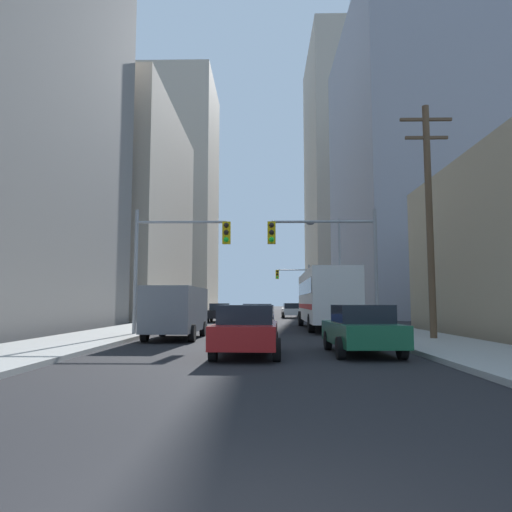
{
  "coord_description": "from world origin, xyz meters",
  "views": [
    {
      "loc": [
        0.45,
        -2.92,
        1.59
      ],
      "look_at": [
        0.0,
        21.41,
        4.0
      ],
      "focal_mm": 33.09,
      "sensor_mm": 36.0,
      "label": 1
    }
  ],
  "objects_px": {
    "sedan_red": "(247,330)",
    "traffic_signal_near_right": "(327,249)",
    "cargo_van_grey": "(176,309)",
    "traffic_signal_near_left": "(177,250)",
    "sedan_blue": "(257,317)",
    "sedan_white": "(291,310)",
    "sedan_black": "(220,312)",
    "city_bus": "(325,297)",
    "traffic_signal_far_right": "(294,281)",
    "sedan_green": "(361,329)"
  },
  "relations": [
    {
      "from": "cargo_van_grey",
      "to": "traffic_signal_far_right",
      "type": "relative_size",
      "value": 0.88
    },
    {
      "from": "cargo_van_grey",
      "to": "traffic_signal_near_left",
      "type": "xyz_separation_m",
      "value": [
        -0.23,
        1.23,
        2.79
      ]
    },
    {
      "from": "city_bus",
      "to": "traffic_signal_far_right",
      "type": "xyz_separation_m",
      "value": [
        -0.15,
        26.7,
        2.12
      ]
    },
    {
      "from": "city_bus",
      "to": "cargo_van_grey",
      "type": "height_order",
      "value": "city_bus"
    },
    {
      "from": "sedan_red",
      "to": "sedan_black",
      "type": "relative_size",
      "value": 1.0
    },
    {
      "from": "city_bus",
      "to": "cargo_van_grey",
      "type": "distance_m",
      "value": 10.79
    },
    {
      "from": "city_bus",
      "to": "sedan_green",
      "type": "height_order",
      "value": "city_bus"
    },
    {
      "from": "sedan_black",
      "to": "traffic_signal_far_right",
      "type": "height_order",
      "value": "traffic_signal_far_right"
    },
    {
      "from": "city_bus",
      "to": "sedan_black",
      "type": "relative_size",
      "value": 2.72
    },
    {
      "from": "city_bus",
      "to": "sedan_black",
      "type": "distance_m",
      "value": 13.04
    },
    {
      "from": "sedan_blue",
      "to": "cargo_van_grey",
      "type": "bearing_deg",
      "value": -118.5
    },
    {
      "from": "cargo_van_grey",
      "to": "sedan_blue",
      "type": "relative_size",
      "value": 1.25
    },
    {
      "from": "city_bus",
      "to": "sedan_green",
      "type": "bearing_deg",
      "value": -92.68
    },
    {
      "from": "sedan_black",
      "to": "sedan_white",
      "type": "distance_m",
      "value": 12.28
    },
    {
      "from": "sedan_blue",
      "to": "traffic_signal_near_left",
      "type": "relative_size",
      "value": 0.7
    },
    {
      "from": "sedan_blue",
      "to": "sedan_green",
      "type": "bearing_deg",
      "value": -74.62
    },
    {
      "from": "city_bus",
      "to": "traffic_signal_far_right",
      "type": "height_order",
      "value": "traffic_signal_far_right"
    },
    {
      "from": "city_bus",
      "to": "traffic_signal_near_left",
      "type": "xyz_separation_m",
      "value": [
        -7.76,
        -6.47,
        2.15
      ]
    },
    {
      "from": "cargo_van_grey",
      "to": "sedan_blue",
      "type": "height_order",
      "value": "cargo_van_grey"
    },
    {
      "from": "traffic_signal_near_left",
      "to": "traffic_signal_near_right",
      "type": "xyz_separation_m",
      "value": [
        7.07,
        0.0,
        0.03
      ]
    },
    {
      "from": "cargo_van_grey",
      "to": "sedan_green",
      "type": "xyz_separation_m",
      "value": [
        6.88,
        -6.03,
        -0.52
      ]
    },
    {
      "from": "city_bus",
      "to": "traffic_signal_far_right",
      "type": "bearing_deg",
      "value": 90.32
    },
    {
      "from": "city_bus",
      "to": "sedan_white",
      "type": "relative_size",
      "value": 2.71
    },
    {
      "from": "city_bus",
      "to": "cargo_van_grey",
      "type": "xyz_separation_m",
      "value": [
        -7.53,
        -7.71,
        -0.64
      ]
    },
    {
      "from": "traffic_signal_near_left",
      "to": "traffic_signal_near_right",
      "type": "height_order",
      "value": "same"
    },
    {
      "from": "traffic_signal_near_left",
      "to": "traffic_signal_near_right",
      "type": "bearing_deg",
      "value": 0.0
    },
    {
      "from": "sedan_red",
      "to": "sedan_black",
      "type": "bearing_deg",
      "value": 97.23
    },
    {
      "from": "traffic_signal_near_right",
      "to": "cargo_van_grey",
      "type": "bearing_deg",
      "value": -169.78
    },
    {
      "from": "sedan_blue",
      "to": "sedan_white",
      "type": "xyz_separation_m",
      "value": [
        3.21,
        22.45,
        0.0
      ]
    },
    {
      "from": "traffic_signal_near_left",
      "to": "traffic_signal_far_right",
      "type": "relative_size",
      "value": 1.0
    },
    {
      "from": "traffic_signal_far_right",
      "to": "sedan_red",
      "type": "bearing_deg",
      "value": -95.62
    },
    {
      "from": "city_bus",
      "to": "traffic_signal_near_right",
      "type": "height_order",
      "value": "traffic_signal_near_right"
    },
    {
      "from": "city_bus",
      "to": "sedan_white",
      "type": "bearing_deg",
      "value": 92.3
    },
    {
      "from": "city_bus",
      "to": "traffic_signal_near_right",
      "type": "xyz_separation_m",
      "value": [
        -0.68,
        -6.47,
        2.18
      ]
    },
    {
      "from": "cargo_van_grey",
      "to": "traffic_signal_near_left",
      "type": "distance_m",
      "value": 3.06
    },
    {
      "from": "sedan_black",
      "to": "sedan_white",
      "type": "relative_size",
      "value": 1.0
    },
    {
      "from": "cargo_van_grey",
      "to": "sedan_red",
      "type": "relative_size",
      "value": 1.23
    },
    {
      "from": "sedan_white",
      "to": "traffic_signal_far_right",
      "type": "xyz_separation_m",
      "value": [
        0.7,
        5.56,
        3.28
      ]
    },
    {
      "from": "sedan_black",
      "to": "city_bus",
      "type": "bearing_deg",
      "value": -55.55
    },
    {
      "from": "sedan_green",
      "to": "traffic_signal_near_right",
      "type": "relative_size",
      "value": 0.71
    },
    {
      "from": "traffic_signal_near_left",
      "to": "traffic_signal_near_right",
      "type": "relative_size",
      "value": 1.0
    },
    {
      "from": "traffic_signal_near_right",
      "to": "traffic_signal_far_right",
      "type": "height_order",
      "value": "same"
    },
    {
      "from": "sedan_red",
      "to": "traffic_signal_near_right",
      "type": "relative_size",
      "value": 0.71
    },
    {
      "from": "sedan_green",
      "to": "sedan_red",
      "type": "bearing_deg",
      "value": -171.71
    },
    {
      "from": "city_bus",
      "to": "traffic_signal_near_left",
      "type": "distance_m",
      "value": 10.33
    },
    {
      "from": "sedan_red",
      "to": "traffic_signal_near_left",
      "type": "bearing_deg",
      "value": 114.69
    },
    {
      "from": "sedan_red",
      "to": "sedan_black",
      "type": "xyz_separation_m",
      "value": [
        -3.17,
        24.97,
        0.0
      ]
    },
    {
      "from": "cargo_van_grey",
      "to": "sedan_red",
      "type": "xyz_separation_m",
      "value": [
        3.35,
        -6.55,
        -0.52
      ]
    },
    {
      "from": "sedan_green",
      "to": "sedan_white",
      "type": "xyz_separation_m",
      "value": [
        -0.21,
        34.87,
        0.0
      ]
    },
    {
      "from": "cargo_van_grey",
      "to": "sedan_red",
      "type": "bearing_deg",
      "value": -62.92
    }
  ]
}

